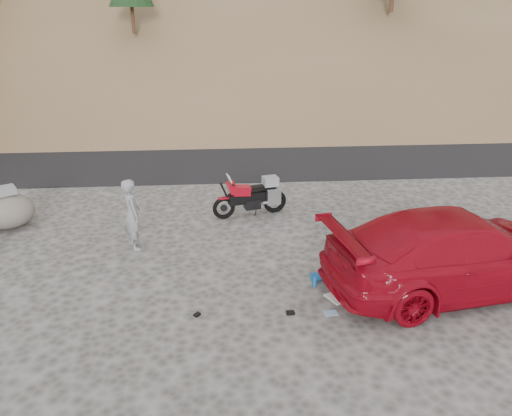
# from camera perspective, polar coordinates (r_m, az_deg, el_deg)

# --- Properties ---
(ground) EXTENTS (140.00, 140.00, 0.00)m
(ground) POSITION_cam_1_polar(r_m,az_deg,el_deg) (11.44, -2.36, -6.58)
(ground) COLOR #413F3C
(ground) RESTS_ON ground
(road) EXTENTS (120.00, 7.00, 0.05)m
(road) POSITION_cam_1_polar(r_m,az_deg,el_deg) (19.79, -3.26, 6.24)
(road) COLOR black
(road) RESTS_ON ground
(motorcycle) EXTENTS (2.12, 0.93, 1.28)m
(motorcycle) POSITION_cam_1_polar(r_m,az_deg,el_deg) (13.84, -0.29, 1.32)
(motorcycle) COLOR black
(motorcycle) RESTS_ON ground
(man) EXTENTS (0.63, 0.75, 1.77)m
(man) POSITION_cam_1_polar(r_m,az_deg,el_deg) (12.57, -13.57, -4.41)
(man) COLOR gray
(man) RESTS_ON ground
(red_car) EXTENTS (6.01, 3.33, 1.65)m
(red_car) POSITION_cam_1_polar(r_m,az_deg,el_deg) (11.46, 21.60, -8.28)
(red_car) COLOR maroon
(red_car) RESTS_ON ground
(boulder) EXTENTS (1.75, 1.63, 1.11)m
(boulder) POSITION_cam_1_polar(r_m,az_deg,el_deg) (14.67, -26.64, -0.21)
(boulder) COLOR #58544B
(boulder) RESTS_ON ground
(gear_white_cloth) EXTENTS (0.63, 0.61, 0.02)m
(gear_white_cloth) POSITION_cam_1_polar(r_m,az_deg,el_deg) (10.45, 9.52, -9.94)
(gear_white_cloth) COLOR white
(gear_white_cloth) RESTS_ON ground
(gear_blue_mat) EXTENTS (0.55, 0.35, 0.20)m
(gear_blue_mat) POSITION_cam_1_polar(r_m,az_deg,el_deg) (10.95, 7.55, -7.62)
(gear_blue_mat) COLOR #185292
(gear_blue_mat) RESTS_ON ground
(gear_bottle) EXTENTS (0.09, 0.09, 0.24)m
(gear_bottle) POSITION_cam_1_polar(r_m,az_deg,el_deg) (10.67, 6.73, -8.32)
(gear_bottle) COLOR #185292
(gear_bottle) RESTS_ON ground
(gear_funnel) EXTENTS (0.19, 0.19, 0.21)m
(gear_funnel) POSITION_cam_1_polar(r_m,az_deg,el_deg) (10.36, 16.81, -10.40)
(gear_funnel) COLOR #B00B19
(gear_funnel) RESTS_ON ground
(gear_glove_a) EXTENTS (0.17, 0.12, 0.05)m
(gear_glove_a) POSITION_cam_1_polar(r_m,az_deg,el_deg) (9.83, 3.95, -11.85)
(gear_glove_a) COLOR black
(gear_glove_a) RESTS_ON ground
(gear_glove_b) EXTENTS (0.15, 0.15, 0.04)m
(gear_glove_b) POSITION_cam_1_polar(r_m,az_deg,el_deg) (9.83, -6.76, -12.01)
(gear_glove_b) COLOR black
(gear_glove_b) RESTS_ON ground
(gear_blue_cloth) EXTENTS (0.28, 0.22, 0.01)m
(gear_blue_cloth) POSITION_cam_1_polar(r_m,az_deg,el_deg) (9.94, 8.55, -11.79)
(gear_blue_cloth) COLOR #7E99C3
(gear_blue_cloth) RESTS_ON ground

